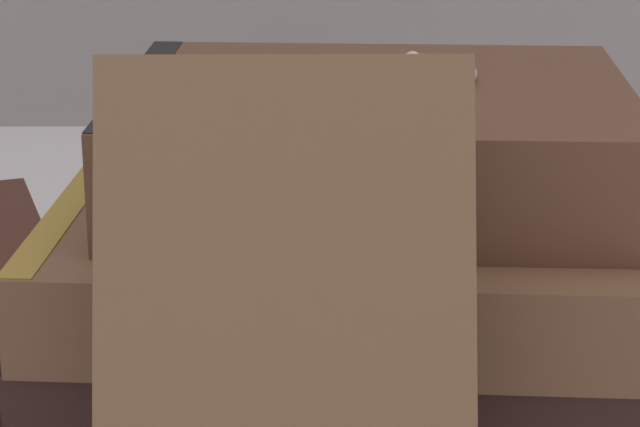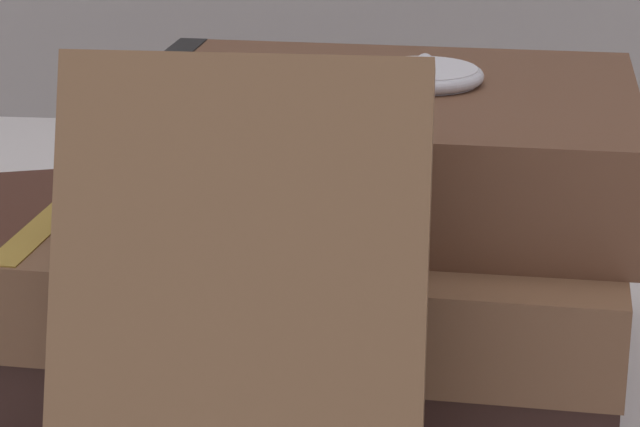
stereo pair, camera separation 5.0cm
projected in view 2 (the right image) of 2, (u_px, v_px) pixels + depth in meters
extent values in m
plane|color=silver|center=(300.00, 407.00, 0.50)|extent=(3.00, 3.00, 0.00)
cube|color=#331E19|center=(333.00, 328.00, 0.53)|extent=(0.23, 0.19, 0.03)
cube|color=black|center=(88.00, 310.00, 0.54)|extent=(0.02, 0.17, 0.04)
cube|color=brown|center=(335.00, 249.00, 0.51)|extent=(0.22, 0.18, 0.04)
cube|color=olive|center=(85.00, 234.00, 0.53)|extent=(0.02, 0.17, 0.04)
cube|color=brown|center=(379.00, 142.00, 0.51)|extent=(0.20, 0.16, 0.04)
cube|color=black|center=(150.00, 132.00, 0.52)|extent=(0.02, 0.15, 0.04)
cube|color=brown|center=(241.00, 321.00, 0.39)|extent=(0.11, 0.08, 0.15)
cylinder|color=silver|center=(423.00, 75.00, 0.50)|extent=(0.04, 0.04, 0.01)
torus|color=silver|center=(423.00, 75.00, 0.50)|extent=(0.05, 0.05, 0.01)
sphere|color=silver|center=(425.00, 62.00, 0.52)|extent=(0.01, 0.01, 0.01)
torus|color=#4C3828|center=(233.00, 222.00, 0.69)|extent=(0.05, 0.05, 0.00)
torus|color=#4C3828|center=(332.00, 219.00, 0.70)|extent=(0.05, 0.05, 0.00)
cylinder|color=#4C3828|center=(282.00, 221.00, 0.69)|extent=(0.02, 0.01, 0.00)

